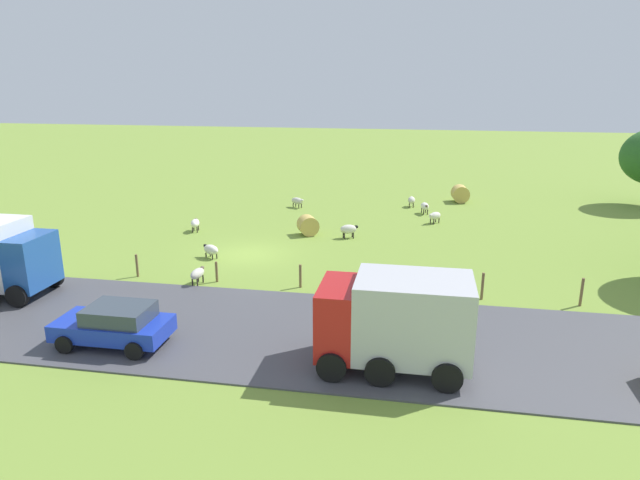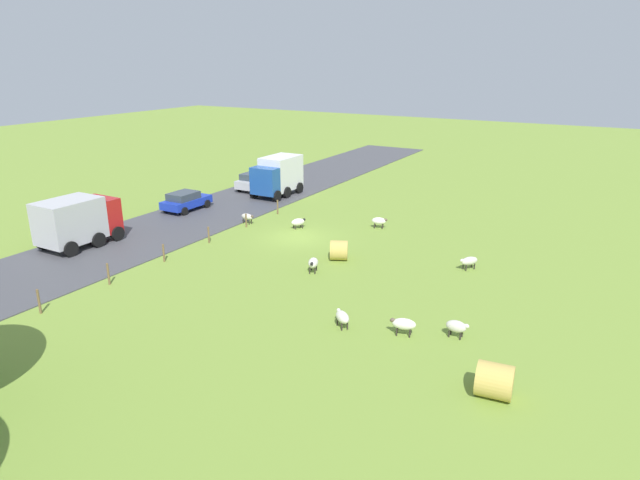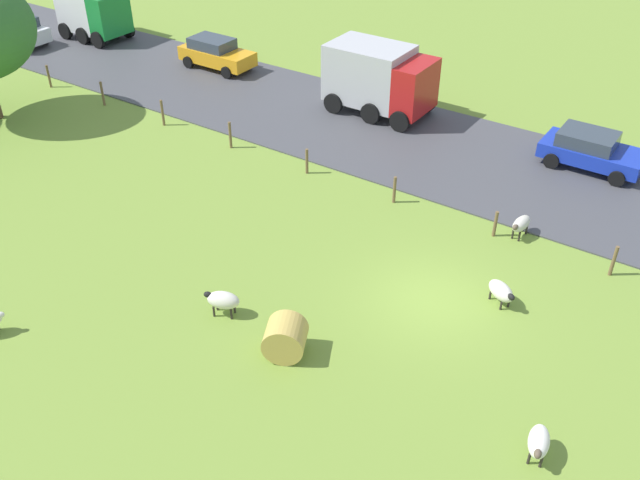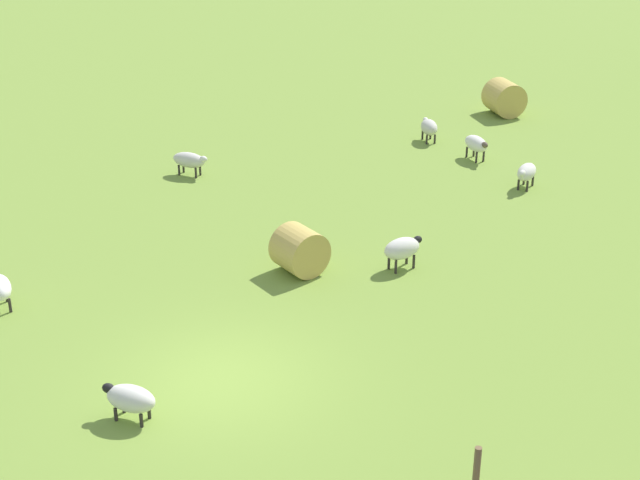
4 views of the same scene
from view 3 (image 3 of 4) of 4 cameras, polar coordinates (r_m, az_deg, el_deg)
The scene contains 20 objects.
ground_plane at distance 21.99m, azimuth 9.13°, elevation -4.91°, with size 160.00×160.00×0.00m, color olive.
road_strip at distance 29.39m, azimuth 17.30°, elevation 4.96°, with size 8.00×80.00×0.06m, color #47474C.
sheep_0 at distance 17.93m, azimuth 17.63°, elevation -15.63°, with size 1.16×0.74×0.80m.
sheep_2 at distance 25.25m, azimuth 16.28°, elevation 1.28°, with size 1.17×0.55×0.76m.
sheep_5 at distance 22.02m, azimuth 14.75°, elevation -4.12°, with size 0.98×1.14×0.74m.
sheep_7 at distance 21.04m, azimuth -8.04°, elevation -4.94°, with size 0.87×1.17×0.84m.
hay_bale_1 at distance 19.57m, azimuth -2.89°, elevation -8.07°, with size 1.19×1.19×1.04m, color tan.
fence_post_0 at distance 24.34m, azimuth 23.10°, elevation -1.60°, with size 0.12×0.12×1.13m, color brown.
fence_post_1 at distance 25.07m, azimuth 14.29°, elevation 1.30°, with size 0.12×0.12×1.00m, color brown.
fence_post_2 at distance 26.35m, azimuth 6.18°, elevation 4.16°, with size 0.12×0.12×1.11m, color brown.
fence_post_3 at distance 28.19m, azimuth -1.09°, elevation 6.53°, with size 0.12×0.12×1.10m, color brown.
fence_post_4 at distance 30.43m, azimuth -7.43°, elevation 8.61°, with size 0.12×0.12×1.22m, color brown.
fence_post_5 at distance 33.04m, azimuth -12.89°, elevation 10.22°, with size 0.12×0.12×1.24m, color brown.
fence_post_6 at distance 35.93m, azimuth -17.54°, elevation 11.47°, with size 0.12×0.12×1.20m, color brown.
fence_post_7 at distance 39.03m, azimuth -21.51°, elevation 12.48°, with size 0.12×0.12×1.18m, color brown.
truck_1 at distance 45.35m, azimuth -18.38°, elevation 17.82°, with size 2.61×4.08×3.58m.
truck_2 at distance 33.20m, azimuth 4.89°, elevation 13.24°, with size 2.88×4.92×3.14m.
car_0 at distance 39.19m, azimuth -8.60°, elevation 15.04°, with size 1.96×4.21×1.61m.
car_2 at distance 46.16m, azimuth -24.02°, elevation 15.61°, with size 2.14×4.60×1.66m.
car_3 at distance 30.56m, azimuth 21.48°, elevation 6.98°, with size 2.15×4.04×1.48m.
Camera 3 is at (-15.77, -6.48, 13.89)m, focal length 38.71 mm.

